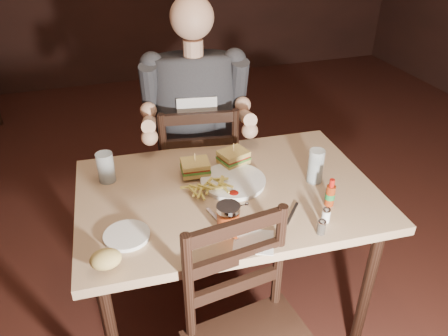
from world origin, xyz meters
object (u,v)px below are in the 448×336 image
object	(u,v)px
hot_sauce	(331,192)
side_plate	(127,236)
glass_right	(316,166)
syrup_dispenser	(228,218)
glass_left	(106,167)
dinner_plate	(233,182)
diner	(195,96)
chair_far	(198,174)
main_table	(228,205)

from	to	relation	value
hot_sauce	side_plate	distance (m)	0.79
glass_right	syrup_dispenser	world-z (taller)	glass_right
glass_left	side_plate	world-z (taller)	glass_left
dinner_plate	hot_sauce	size ratio (longest dim) A/B	2.25
diner	dinner_plate	world-z (taller)	diner
glass_left	syrup_dispenser	bearing A→B (deg)	-50.36
chair_far	dinner_plate	bearing A→B (deg)	101.07
diner	syrup_dispenser	world-z (taller)	diner
diner	syrup_dispenser	bearing A→B (deg)	-87.22
hot_sauce	syrup_dispenser	bearing A→B (deg)	-176.14
dinner_plate	hot_sauce	bearing A→B (deg)	-39.53
diner	glass_right	size ratio (longest dim) A/B	6.36
glass_left	side_plate	distance (m)	0.41
dinner_plate	diner	bearing A→B (deg)	93.02
glass_left	glass_right	bearing A→B (deg)	-17.79
main_table	hot_sauce	world-z (taller)	hot_sauce
main_table	side_plate	world-z (taller)	side_plate
glass_right	syrup_dispenser	bearing A→B (deg)	-156.05
chair_far	diner	size ratio (longest dim) A/B	0.99
glass_left	hot_sauce	world-z (taller)	glass_left
glass_right	main_table	bearing A→B (deg)	173.21
dinner_plate	syrup_dispenser	world-z (taller)	syrup_dispenser
hot_sauce	dinner_plate	bearing A→B (deg)	140.47
hot_sauce	side_plate	size ratio (longest dim) A/B	0.74
chair_far	hot_sauce	xyz separation A→B (m)	(0.33, -0.82, 0.35)
main_table	side_plate	size ratio (longest dim) A/B	7.84
main_table	chair_far	distance (m)	0.64
diner	side_plate	bearing A→B (deg)	-112.36
diner	syrup_dispenser	distance (m)	0.82
glass_left	syrup_dispenser	world-z (taller)	glass_left
dinner_plate	glass_right	bearing A→B (deg)	-14.30
main_table	hot_sauce	size ratio (longest dim) A/B	10.57
main_table	chair_far	bearing A→B (deg)	88.22
main_table	syrup_dispenser	xyz separation A→B (m)	(-0.08, -0.25, 0.13)
dinner_plate	glass_right	world-z (taller)	glass_right
syrup_dispenser	side_plate	world-z (taller)	syrup_dispenser
main_table	dinner_plate	xyz separation A→B (m)	(0.04, 0.04, 0.09)
diner	hot_sauce	size ratio (longest dim) A/B	7.95
chair_far	side_plate	world-z (taller)	chair_far
hot_sauce	syrup_dispenser	size ratio (longest dim) A/B	1.07
side_plate	glass_left	bearing A→B (deg)	94.76
main_table	diner	size ratio (longest dim) A/B	1.33
chair_far	syrup_dispenser	xyz separation A→B (m)	(-0.10, -0.85, 0.35)
hot_sauce	diner	bearing A→B (deg)	113.81
diner	side_plate	size ratio (longest dim) A/B	5.90
diner	glass_right	distance (m)	0.72
glass_right	hot_sauce	xyz separation A→B (m)	(-0.02, -0.17, -0.02)
glass_right	syrup_dispenser	size ratio (longest dim) A/B	1.34
hot_sauce	syrup_dispenser	world-z (taller)	hot_sauce
glass_right	side_plate	bearing A→B (deg)	-170.83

